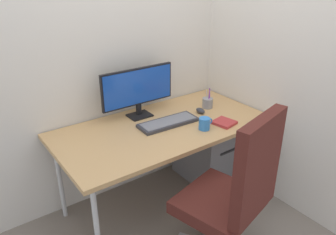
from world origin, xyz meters
TOP-DOWN VIEW (x-y plane):
  - ground_plane at (0.00, 0.00)m, footprint 8.00×8.00m
  - wall_back at (0.00, 0.43)m, footprint 2.67×0.04m
  - wall_side_right at (0.83, -0.15)m, footprint 0.04×1.88m
  - desk at (0.00, 0.00)m, footprint 1.60×0.81m
  - office_chair at (-0.00, -0.75)m, footprint 0.59×0.58m
  - filing_cabinet at (0.56, 0.09)m, footprint 0.42×0.53m
  - monitor at (-0.05, 0.26)m, footprint 0.61×0.14m
  - keyboard at (0.04, 0.00)m, footprint 0.47×0.19m
  - mouse at (0.37, 0.01)m, footprint 0.05×0.09m
  - pen_holder at (0.50, 0.07)m, footprint 0.09×0.09m
  - notebook at (0.39, -0.24)m, footprint 0.17×0.17m
  - coffee_mug at (0.21, -0.22)m, footprint 0.12×0.08m

SIDE VIEW (x-z plane):
  - ground_plane at x=0.00m, z-range 0.00..0.00m
  - filing_cabinet at x=0.56m, z-range 0.00..0.54m
  - office_chair at x=0.00m, z-range 0.03..1.12m
  - desk at x=0.00m, z-range 0.31..1.02m
  - notebook at x=0.39m, z-range 0.71..0.73m
  - keyboard at x=0.04m, z-range 0.71..0.73m
  - mouse at x=0.37m, z-range 0.71..0.75m
  - pen_holder at x=0.50m, z-range 0.67..0.84m
  - coffee_mug at x=0.21m, z-range 0.71..0.80m
  - monitor at x=-0.05m, z-range 0.74..1.13m
  - wall_back at x=0.00m, z-range 0.00..2.80m
  - wall_side_right at x=0.83m, z-range 0.00..2.80m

